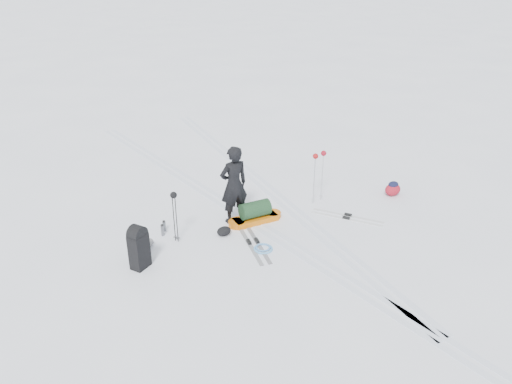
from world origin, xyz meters
TOP-DOWN VIEW (x-y plane):
  - ground at (0.00, 0.00)m, footprint 200.00×200.00m
  - snow_hill_backdrop at (62.69, 84.02)m, footprint 359.50×192.00m
  - ski_tracks at (0.61, 0.88)m, footprint 3.38×17.97m
  - skier at (-0.37, 0.59)m, footprint 0.73×0.51m
  - pulk_sled at (0.03, 0.28)m, footprint 1.43×0.57m
  - expedition_rucksack at (-2.98, 0.05)m, footprint 0.80×0.99m
  - ski_poles_black at (-1.95, 0.51)m, footprint 0.15×0.16m
  - ski_poles_silver at (1.98, 0.29)m, footprint 0.44×0.18m
  - touring_skis_grey at (-0.56, -0.51)m, footprint 0.78×1.88m
  - touring_skis_white at (2.02, -0.82)m, footprint 1.17×1.65m
  - rope_coil at (-0.52, -0.87)m, footprint 0.45×0.45m
  - small_daypack at (3.91, -0.55)m, footprint 0.57×0.52m
  - thermos_pair at (-2.06, 1.00)m, footprint 0.21×0.26m
  - stuff_sack at (-0.93, 0.14)m, footprint 0.38×0.31m

SIDE VIEW (x-z plane):
  - snow_hill_backdrop at x=62.69m, z-range -150.24..12.21m
  - ground at x=0.00m, z-range 0.00..0.00m
  - ski_tracks at x=0.61m, z-range 0.00..0.01m
  - touring_skis_white at x=2.02m, z-range -0.02..0.05m
  - touring_skis_grey at x=-0.56m, z-range -0.02..0.05m
  - rope_coil at x=-0.52m, z-range 0.00..0.05m
  - stuff_sack at x=-0.93m, z-range 0.00..0.21m
  - thermos_pair at x=-2.06m, z-range -0.01..0.28m
  - small_daypack at x=3.91m, z-range -0.01..0.39m
  - pulk_sled at x=0.03m, z-range -0.06..0.47m
  - expedition_rucksack at x=-2.98m, z-range -0.04..0.94m
  - skier at x=-0.37m, z-range 0.00..1.93m
  - ski_poles_black at x=-1.95m, z-range 0.39..1.63m
  - ski_poles_silver at x=1.98m, z-range 0.47..1.85m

